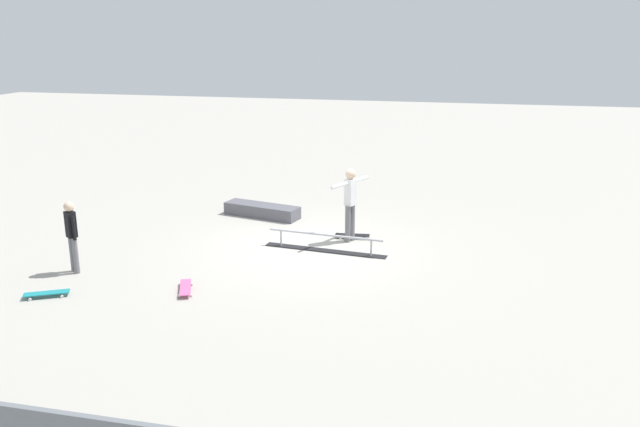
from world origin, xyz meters
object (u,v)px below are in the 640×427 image
skater_main (350,200)px  skateboard_main (352,235)px  grind_rail (325,243)px  loose_skateboard_pink (185,288)px  skate_ledge (262,210)px  loose_skateboard_teal (47,293)px  bystander_black_shirt (72,233)px

skater_main → skateboard_main: bearing=-160.3°
grind_rail → loose_skateboard_pink: grind_rail is taller
skate_ledge → loose_skateboard_teal: 6.34m
skate_ledge → skater_main: skater_main is taller
skateboard_main → bystander_black_shirt: bystander_black_shirt is taller
skateboard_main → bystander_black_shirt: 6.16m
grind_rail → loose_skateboard_teal: (4.43, 3.65, -0.10)m
grind_rail → skate_ledge: size_ratio=1.38×
loose_skateboard_teal → grind_rail: bearing=-168.5°
skater_main → loose_skateboard_teal: size_ratio=2.13×
skate_ledge → loose_skateboard_teal: skate_ledge is taller
grind_rail → loose_skateboard_teal: bearing=45.7°
bystander_black_shirt → loose_skateboard_pink: size_ratio=1.81×
skater_main → loose_skateboard_teal: skater_main is taller
loose_skateboard_teal → skate_ledge: bearing=-138.6°
skater_main → skateboard_main: 0.94m
skater_main → loose_skateboard_teal: (4.84, 4.45, -0.92)m
grind_rail → skateboard_main: 1.10m
loose_skateboard_teal → skateboard_main: bearing=-164.2°
skateboard_main → loose_skateboard_teal: size_ratio=1.02×
skater_main → loose_skateboard_pink: (2.47, 3.63, -0.92)m
skate_ledge → skateboard_main: size_ratio=2.48×
loose_skateboard_teal → loose_skateboard_pink: (-2.37, -0.82, 0.00)m
bystander_black_shirt → skater_main: bearing=-114.2°
loose_skateboard_pink → skateboard_main: bearing=-55.9°
bystander_black_shirt → loose_skateboard_pink: 2.72m
bystander_black_shirt → loose_skateboard_teal: (-0.21, 1.25, -0.76)m
skater_main → skateboard_main: size_ratio=2.09×
grind_rail → loose_skateboard_pink: bearing=60.2°
skater_main → loose_skateboard_pink: size_ratio=2.10×
grind_rail → skater_main: bearing=-111.0°
bystander_black_shirt → loose_skateboard_teal: bearing=133.0°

